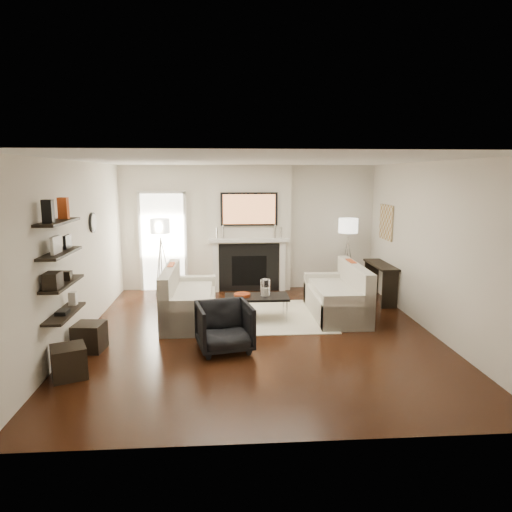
{
  "coord_description": "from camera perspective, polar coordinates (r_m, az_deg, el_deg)",
  "views": [
    {
      "loc": [
        -0.52,
        -6.89,
        2.48
      ],
      "look_at": [
        0.0,
        0.6,
        1.15
      ],
      "focal_mm": 32.0,
      "sensor_mm": 36.0,
      "label": 1
    }
  ],
  "objects": [
    {
      "name": "room_envelope",
      "position": [
        7.0,
        0.34,
        0.76
      ],
      "size": [
        6.0,
        6.0,
        6.0
      ],
      "color": "black",
      "rests_on": "ground"
    },
    {
      "name": "chimney_breast",
      "position": [
        9.85,
        -0.91,
        3.45
      ],
      "size": [
        1.8,
        0.25,
        2.7
      ],
      "primitive_type": "cube",
      "color": "silver",
      "rests_on": "floor"
    },
    {
      "name": "fireplace_surround",
      "position": [
        9.84,
        -0.86,
        -1.44
      ],
      "size": [
        1.3,
        0.02,
        1.04
      ],
      "primitive_type": "cube",
      "color": "black",
      "rests_on": "floor"
    },
    {
      "name": "firebox",
      "position": [
        9.85,
        -0.86,
        -1.85
      ],
      "size": [
        0.75,
        0.02,
        0.65
      ],
      "primitive_type": "cube",
      "color": "black",
      "rests_on": "floor"
    },
    {
      "name": "mantel_pilaster_l",
      "position": [
        9.8,
        -5.06,
        -1.36
      ],
      "size": [
        0.12,
        0.08,
        1.1
      ],
      "primitive_type": "cube",
      "color": "white",
      "rests_on": "floor"
    },
    {
      "name": "mantel_pilaster_r",
      "position": [
        9.87,
        3.33,
        -1.25
      ],
      "size": [
        0.12,
        0.08,
        1.1
      ],
      "primitive_type": "cube",
      "color": "white",
      "rests_on": "floor"
    },
    {
      "name": "mantel_shelf",
      "position": [
        9.69,
        -0.85,
        1.98
      ],
      "size": [
        1.7,
        0.18,
        0.07
      ],
      "primitive_type": "cube",
      "color": "white",
      "rests_on": "chimney_breast"
    },
    {
      "name": "tv_body",
      "position": [
        9.65,
        -0.87,
        5.88
      ],
      "size": [
        1.2,
        0.06,
        0.7
      ],
      "primitive_type": "cube",
      "color": "black",
      "rests_on": "chimney_breast"
    },
    {
      "name": "tv_screen",
      "position": [
        9.62,
        -0.86,
        5.87
      ],
      "size": [
        1.1,
        0.0,
        0.62
      ],
      "primitive_type": "cube",
      "color": "#BF723F",
      "rests_on": "tv_body"
    },
    {
      "name": "candlestick_l_tall",
      "position": [
        9.67,
        -4.12,
        3.03
      ],
      "size": [
        0.04,
        0.04,
        0.3
      ],
      "primitive_type": "cylinder",
      "color": "silver",
      "rests_on": "mantel_shelf"
    },
    {
      "name": "candlestick_l_short",
      "position": [
        9.67,
        -4.89,
        2.85
      ],
      "size": [
        0.04,
        0.04,
        0.24
      ],
      "primitive_type": "cylinder",
      "color": "silver",
      "rests_on": "mantel_shelf"
    },
    {
      "name": "candlestick_r_tall",
      "position": [
        9.72,
        2.39,
        3.09
      ],
      "size": [
        0.04,
        0.04,
        0.3
      ],
      "primitive_type": "cylinder",
      "color": "silver",
      "rests_on": "mantel_shelf"
    },
    {
      "name": "candlestick_r_short",
      "position": [
        9.74,
        3.14,
        2.92
      ],
      "size": [
        0.04,
        0.04,
        0.24
      ],
      "primitive_type": "cylinder",
      "color": "silver",
      "rests_on": "mantel_shelf"
    },
    {
      "name": "hallway_panel",
      "position": [
        10.07,
        -11.52,
        1.67
      ],
      "size": [
        0.9,
        0.02,
        2.1
      ],
      "primitive_type": "cube",
      "color": "white",
      "rests_on": "floor"
    },
    {
      "name": "door_trim_l",
      "position": [
        10.12,
        -14.23,
        1.61
      ],
      "size": [
        0.06,
        0.06,
        2.16
      ],
      "primitive_type": "cube",
      "color": "white",
      "rests_on": "floor"
    },
    {
      "name": "door_trim_r",
      "position": [
        9.99,
        -8.81,
        1.7
      ],
      "size": [
        0.06,
        0.06,
        2.16
      ],
      "primitive_type": "cube",
      "color": "white",
      "rests_on": "floor"
    },
    {
      "name": "door_trim_top",
      "position": [
        9.95,
        -11.76,
        7.82
      ],
      "size": [
        1.02,
        0.06,
        0.06
      ],
      "primitive_type": "cube",
      "color": "white",
      "rests_on": "wall_back"
    },
    {
      "name": "rug",
      "position": [
        8.19,
        -0.02,
        -7.55
      ],
      "size": [
        2.6,
        2.0,
        0.01
      ],
      "primitive_type": "cube",
      "color": "beige",
      "rests_on": "floor"
    },
    {
      "name": "loveseat_left_base",
      "position": [
        8.02,
        -8.23,
        -6.5
      ],
      "size": [
        0.85,
        1.8,
        0.42
      ],
      "primitive_type": "cube",
      "color": "beige",
      "rests_on": "floor"
    },
    {
      "name": "loveseat_left_back",
      "position": [
        7.97,
        -10.7,
        -4.33
      ],
      "size": [
        0.18,
        1.8,
        0.8
      ],
      "primitive_type": "cube",
      "color": "beige",
      "rests_on": "floor"
    },
    {
      "name": "loveseat_left_arm_n",
      "position": [
        7.22,
        -8.72,
        -7.64
      ],
      "size": [
        0.85,
        0.18,
        0.6
      ],
      "primitive_type": "cube",
      "color": "beige",
      "rests_on": "floor"
    },
    {
      "name": "loveseat_left_arm_s",
      "position": [
        8.78,
        -7.86,
        -4.44
      ],
      "size": [
        0.85,
        0.18,
        0.6
      ],
      "primitive_type": "cube",
      "color": "beige",
      "rests_on": "floor"
    },
    {
      "name": "loveseat_left_cushion",
      "position": [
        7.95,
        -7.92,
        -4.7
      ],
      "size": [
        0.63,
        1.44,
        0.1
      ],
      "primitive_type": "cube",
      "color": "beige",
      "rests_on": "loveseat_left_base"
    },
    {
      "name": "pillow_left_orange",
      "position": [
        8.21,
        -10.51,
        -2.43
      ],
      "size": [
        0.1,
        0.42,
        0.42
      ],
      "primitive_type": "cube",
      "color": "#AF3F15",
      "rests_on": "loveseat_left_cushion"
    },
    {
      "name": "pillow_left_charcoal",
      "position": [
        7.64,
        -11.01,
        -3.47
      ],
      "size": [
        0.1,
        0.4,
        0.4
      ],
      "primitive_type": "cube",
      "color": "black",
      "rests_on": "loveseat_left_cushion"
    },
    {
      "name": "loveseat_right_base",
      "position": [
        8.33,
        9.93,
        -5.92
      ],
      "size": [
        0.85,
        1.8,
        0.42
      ],
      "primitive_type": "cube",
      "color": "beige",
      "rests_on": "floor"
    },
    {
      "name": "loveseat_right_back",
      "position": [
        8.34,
        12.23,
        -3.74
      ],
      "size": [
        0.18,
        1.8,
        0.8
      ],
      "primitive_type": "cube",
      "color": "beige",
      "rests_on": "floor"
    },
    {
      "name": "loveseat_right_arm_n",
      "position": [
        7.56,
        11.41,
        -6.93
      ],
      "size": [
        0.85,
        0.18,
        0.6
      ],
      "primitive_type": "cube",
      "color": "beige",
      "rests_on": "floor"
    },
    {
      "name": "loveseat_right_arm_s",
      "position": [
        9.07,
        8.73,
        -3.98
      ],
      "size": [
        0.85,
        0.18,
        0.6
      ],
      "primitive_type": "cube",
      "color": "beige",
      "rests_on": "floor"
    },
    {
      "name": "loveseat_right_cushion",
      "position": [
        8.25,
        9.64,
        -4.2
      ],
      "size": [
        0.63,
        1.44,
        0.1
      ],
      "primitive_type": "cube",
      "color": "beige",
      "rests_on": "loveseat_right_base"
    },
    {
      "name": "pillow_right_orange",
      "position": [
        8.58,
        11.73,
        -1.95
      ],
      "size": [
        0.1,
        0.42,
        0.42
      ],
      "primitive_type": "cube",
      "color": "#AF3F15",
      "rests_on": "loveseat_right_cushion"
    },
    {
      "name": "pillow_right_charcoal",
      "position": [
        8.02,
        12.88,
        -2.9
      ],
      "size": [
        0.1,
        0.4,
        0.4
      ],
      "primitive_type": "cube",
      "color": "black",
      "rests_on": "loveseat_right_cushion"
    },
    {
      "name": "coffee_table",
      "position": [
        7.93,
        0.08,
        -5.16
      ],
      "size": [
        1.1,
        0.55,
        0.04
      ],
      "primitive_type": "cube",
      "color": "black",
      "rests_on": "floor"
    },
    {
      "name": "coffee_leg_nw",
      "position": [
        7.76,
        -3.52,
        -7.14
      ],
      "size": [
        0.02,
        0.02,
        0.38
      ],
      "primitive_type": "cylinder",
      "color": "silver",
      "rests_on": "floor"
    },
    {
      "name": "coffee_leg_ne",
      "position": [
        7.83,
        3.87,
        -6.99
      ],
      "size": [
        0.02,
        0.02,
        0.38
      ],
      "primitive_type": "cylinder",
      "color": "silver",
      "rests_on": "floor"
    },
    {
      "name": "coffee_leg_sw",
      "position": [
        8.18,
        -3.55,
        -6.23
      ],
      "size": [
        0.02,
        0.02,
        0.38
      ],
      "primitive_type": "cylinder",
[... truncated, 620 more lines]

